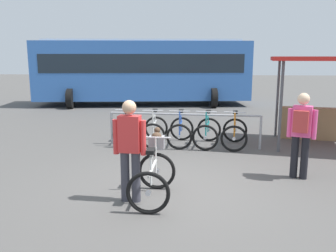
{
  "coord_description": "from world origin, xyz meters",
  "views": [
    {
      "loc": [
        0.34,
        -5.96,
        2.29
      ],
      "look_at": [
        -0.16,
        0.6,
        1.0
      ],
      "focal_mm": 37.72,
      "sensor_mm": 36.0,
      "label": 1
    }
  ],
  "objects_px": {
    "racked_bike_black": "(129,130)",
    "bus_distant": "(143,69)",
    "racked_bike_blue": "(181,131)",
    "person_with_featured_bike": "(130,147)",
    "racked_bike_white": "(154,130)",
    "racked_bike_teal": "(207,132)",
    "racked_bike_orange": "(235,133)",
    "featured_bicycle": "(154,169)",
    "market_stall": "(331,92)",
    "pedestrian_with_backpack": "(301,130)"
  },
  "relations": [
    {
      "from": "racked_bike_teal",
      "to": "person_with_featured_bike",
      "type": "relative_size",
      "value": 0.72
    },
    {
      "from": "racked_bike_blue",
      "to": "racked_bike_teal",
      "type": "distance_m",
      "value": 0.7
    },
    {
      "from": "featured_bicycle",
      "to": "racked_bike_teal",
      "type": "bearing_deg",
      "value": 74.38
    },
    {
      "from": "featured_bicycle",
      "to": "racked_bike_orange",
      "type": "bearing_deg",
      "value": 64.23
    },
    {
      "from": "racked_bike_blue",
      "to": "person_with_featured_bike",
      "type": "bearing_deg",
      "value": -99.75
    },
    {
      "from": "racked_bike_black",
      "to": "market_stall",
      "type": "xyz_separation_m",
      "value": [
        5.32,
        0.39,
        1.03
      ]
    },
    {
      "from": "featured_bicycle",
      "to": "person_with_featured_bike",
      "type": "bearing_deg",
      "value": -154.43
    },
    {
      "from": "bus_distant",
      "to": "pedestrian_with_backpack",
      "type": "bearing_deg",
      "value": -66.65
    },
    {
      "from": "racked_bike_white",
      "to": "racked_bike_blue",
      "type": "relative_size",
      "value": 0.99
    },
    {
      "from": "racked_bike_black",
      "to": "racked_bike_blue",
      "type": "xyz_separation_m",
      "value": [
        1.4,
        -0.1,
        0.0
      ]
    },
    {
      "from": "racked_bike_black",
      "to": "racked_bike_blue",
      "type": "height_order",
      "value": "same"
    },
    {
      "from": "racked_bike_black",
      "to": "bus_distant",
      "type": "xyz_separation_m",
      "value": [
        -0.74,
        7.87,
        1.37
      ]
    },
    {
      "from": "pedestrian_with_backpack",
      "to": "bus_distant",
      "type": "height_order",
      "value": "bus_distant"
    },
    {
      "from": "racked_bike_white",
      "to": "racked_bike_blue",
      "type": "xyz_separation_m",
      "value": [
        0.7,
        -0.05,
        0.0
      ]
    },
    {
      "from": "racked_bike_orange",
      "to": "market_stall",
      "type": "xyz_separation_m",
      "value": [
        2.53,
        0.59,
        1.03
      ]
    },
    {
      "from": "racked_bike_teal",
      "to": "racked_bike_blue",
      "type": "bearing_deg",
      "value": 175.97
    },
    {
      "from": "bus_distant",
      "to": "market_stall",
      "type": "relative_size",
      "value": 2.96
    },
    {
      "from": "racked_bike_white",
      "to": "racked_bike_teal",
      "type": "height_order",
      "value": "same"
    },
    {
      "from": "racked_bike_white",
      "to": "featured_bicycle",
      "type": "distance_m",
      "value": 3.67
    },
    {
      "from": "racked_bike_white",
      "to": "racked_bike_blue",
      "type": "bearing_deg",
      "value": -4.04
    },
    {
      "from": "bus_distant",
      "to": "market_stall",
      "type": "bearing_deg",
      "value": -50.93
    },
    {
      "from": "pedestrian_with_backpack",
      "to": "bus_distant",
      "type": "xyz_separation_m",
      "value": [
        -4.5,
        10.42,
        0.8
      ]
    },
    {
      "from": "racked_bike_black",
      "to": "featured_bicycle",
      "type": "bearing_deg",
      "value": -73.4
    },
    {
      "from": "racked_bike_blue",
      "to": "person_with_featured_bike",
      "type": "height_order",
      "value": "person_with_featured_bike"
    },
    {
      "from": "market_stall",
      "to": "person_with_featured_bike",
      "type": "bearing_deg",
      "value": -137.04
    },
    {
      "from": "pedestrian_with_backpack",
      "to": "market_stall",
      "type": "distance_m",
      "value": 3.37
    },
    {
      "from": "racked_bike_orange",
      "to": "racked_bike_teal",
      "type": "bearing_deg",
      "value": 175.97
    },
    {
      "from": "racked_bike_black",
      "to": "pedestrian_with_backpack",
      "type": "bearing_deg",
      "value": -34.17
    },
    {
      "from": "market_stall",
      "to": "racked_bike_orange",
      "type": "bearing_deg",
      "value": -166.87
    },
    {
      "from": "racked_bike_teal",
      "to": "person_with_featured_bike",
      "type": "bearing_deg",
      "value": -109.89
    },
    {
      "from": "person_with_featured_bike",
      "to": "bus_distant",
      "type": "bearing_deg",
      "value": 97.25
    },
    {
      "from": "racked_bike_teal",
      "to": "racked_bike_black",
      "type": "bearing_deg",
      "value": 175.97
    },
    {
      "from": "racked_bike_black",
      "to": "racked_bike_orange",
      "type": "xyz_separation_m",
      "value": [
        2.79,
        -0.2,
        0.0
      ]
    },
    {
      "from": "person_with_featured_bike",
      "to": "market_stall",
      "type": "xyz_separation_m",
      "value": [
        4.58,
        4.26,
        0.49
      ]
    },
    {
      "from": "pedestrian_with_backpack",
      "to": "racked_bike_black",
      "type": "bearing_deg",
      "value": 145.83
    },
    {
      "from": "market_stall",
      "to": "racked_bike_black",
      "type": "bearing_deg",
      "value": -175.77
    },
    {
      "from": "featured_bicycle",
      "to": "market_stall",
      "type": "height_order",
      "value": "market_stall"
    },
    {
      "from": "racked_bike_white",
      "to": "racked_bike_teal",
      "type": "bearing_deg",
      "value": -4.04
    },
    {
      "from": "racked_bike_blue",
      "to": "racked_bike_teal",
      "type": "bearing_deg",
      "value": -4.03
    },
    {
      "from": "person_with_featured_bike",
      "to": "racked_bike_blue",
      "type": "bearing_deg",
      "value": 80.25
    },
    {
      "from": "racked_bike_black",
      "to": "racked_bike_white",
      "type": "bearing_deg",
      "value": -4.03
    },
    {
      "from": "racked_bike_blue",
      "to": "pedestrian_with_backpack",
      "type": "relative_size",
      "value": 0.68
    },
    {
      "from": "racked_bike_blue",
      "to": "racked_bike_teal",
      "type": "xyz_separation_m",
      "value": [
        0.7,
        -0.05,
        0.0
      ]
    },
    {
      "from": "racked_bike_white",
      "to": "pedestrian_with_backpack",
      "type": "relative_size",
      "value": 0.67
    },
    {
      "from": "racked_bike_black",
      "to": "market_stall",
      "type": "bearing_deg",
      "value": 4.23
    },
    {
      "from": "racked_bike_orange",
      "to": "featured_bicycle",
      "type": "relative_size",
      "value": 0.96
    },
    {
      "from": "racked_bike_blue",
      "to": "pedestrian_with_backpack",
      "type": "distance_m",
      "value": 3.45
    },
    {
      "from": "racked_bike_white",
      "to": "bus_distant",
      "type": "xyz_separation_m",
      "value": [
        -1.44,
        7.92,
        1.37
      ]
    },
    {
      "from": "racked_bike_black",
      "to": "racked_bike_orange",
      "type": "bearing_deg",
      "value": -4.03
    },
    {
      "from": "racked_bike_white",
      "to": "bus_distant",
      "type": "height_order",
      "value": "bus_distant"
    }
  ]
}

